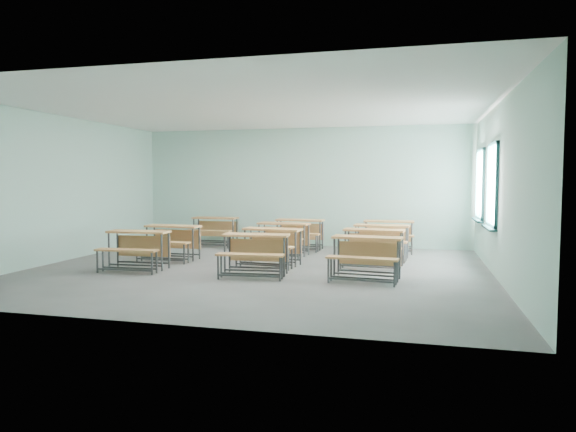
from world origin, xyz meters
name	(u,v)px	position (x,y,z in m)	size (l,w,h in m)	color
room	(261,190)	(0.08, 0.03, 1.60)	(9.04, 8.04, 3.24)	slate
desk_unit_r0c0	(136,244)	(-2.33, -0.61, 0.52)	(1.28, 0.89, 0.77)	#C88348
desk_unit_r0c1	(255,248)	(0.15, -0.61, 0.52)	(1.30, 0.93, 0.77)	#C88348
desk_unit_r0c2	(366,251)	(2.21, -0.54, 0.52)	(1.30, 0.93, 0.77)	#C88348
desk_unit_r1c0	(171,237)	(-2.25, 0.71, 0.52)	(1.25, 0.85, 0.77)	#C88348
desk_unit_r1c1	(271,241)	(0.12, 0.56, 0.52)	(1.31, 0.94, 0.77)	#C88348
desk_unit_r1c2	(373,242)	(2.21, 0.89, 0.52)	(1.30, 0.93, 0.77)	#C88348
desk_unit_r2c1	(282,234)	(-0.01, 1.97, 0.52)	(1.31, 0.95, 0.77)	#C88348
desk_unit_r2c2	(381,236)	(2.30, 2.01, 0.52)	(1.29, 0.92, 0.77)	#C88348
desk_unit_r3c0	(214,227)	(-2.28, 3.29, 0.52)	(1.25, 0.85, 0.77)	#C88348
desk_unit_r3c1	(299,229)	(0.13, 3.12, 0.52)	(1.26, 0.87, 0.77)	#C88348
desk_unit_r3c2	(389,231)	(2.40, 3.29, 0.52)	(1.25, 0.86, 0.77)	#C88348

